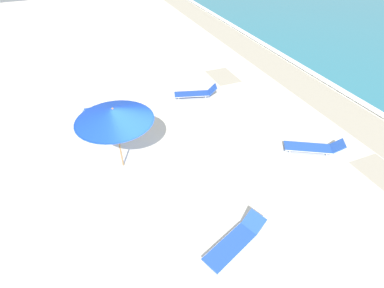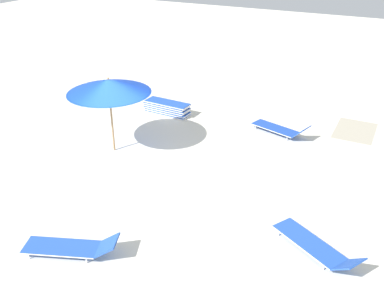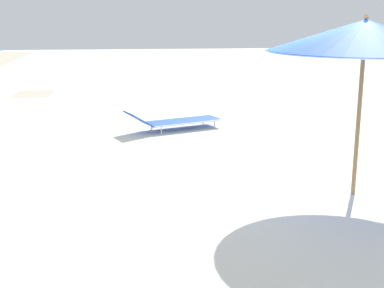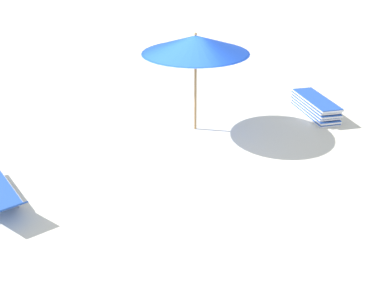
# 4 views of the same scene
# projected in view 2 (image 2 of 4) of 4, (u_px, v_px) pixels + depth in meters

# --- Properties ---
(ground_plane) EXTENTS (60.00, 60.00, 0.16)m
(ground_plane) POSITION_uv_depth(u_px,v_px,m) (126.00, 174.00, 13.01)
(ground_plane) COLOR silver
(beach_umbrella) EXTENTS (2.64, 2.64, 2.52)m
(beach_umbrella) POSITION_uv_depth(u_px,v_px,m) (109.00, 86.00, 13.26)
(beach_umbrella) COLOR #9E7547
(beach_umbrella) RESTS_ON ground_plane
(lounger_stack) EXTENTS (0.69, 1.93, 0.49)m
(lounger_stack) POSITION_uv_depth(u_px,v_px,m) (167.00, 108.00, 16.97)
(lounger_stack) COLOR blue
(lounger_stack) RESTS_ON ground_plane
(sun_lounger_under_umbrella) EXTENTS (1.18, 2.21, 0.58)m
(sun_lounger_under_umbrella) POSITION_uv_depth(u_px,v_px,m) (281.00, 129.00, 15.25)
(sun_lounger_under_umbrella) COLOR blue
(sun_lounger_under_umbrella) RESTS_ON ground_plane
(sun_lounger_beside_umbrella) EXTENTS (1.36, 2.23, 0.48)m
(sun_lounger_beside_umbrella) POSITION_uv_depth(u_px,v_px,m) (71.00, 247.00, 9.62)
(sun_lounger_beside_umbrella) COLOR blue
(sun_lounger_beside_umbrella) RESTS_ON ground_plane
(sun_lounger_near_water_left) EXTENTS (1.62, 2.22, 0.54)m
(sun_lounger_near_water_left) POSITION_uv_depth(u_px,v_px,m) (316.00, 246.00, 9.63)
(sun_lounger_near_water_left) COLOR blue
(sun_lounger_near_water_left) RESTS_ON ground_plane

